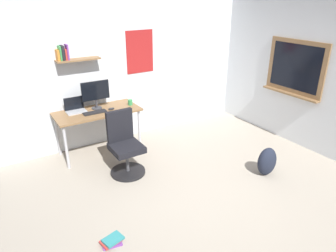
# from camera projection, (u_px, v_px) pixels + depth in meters

# --- Properties ---
(ground_plane) EXTENTS (5.20, 5.20, 0.00)m
(ground_plane) POSITION_uv_depth(u_px,v_px,m) (209.00, 201.00, 4.01)
(ground_plane) COLOR #9E9384
(ground_plane) RESTS_ON ground
(wall_back) EXTENTS (5.00, 0.30, 2.60)m
(wall_back) POSITION_uv_depth(u_px,v_px,m) (124.00, 67.00, 5.39)
(wall_back) COLOR silver
(wall_back) RESTS_ON ground
(wall_right) EXTENTS (0.22, 5.00, 2.60)m
(wall_right) POSITION_uv_depth(u_px,v_px,m) (336.00, 78.00, 4.70)
(wall_right) COLOR silver
(wall_right) RESTS_ON ground
(desk) EXTENTS (1.36, 0.63, 0.75)m
(desk) POSITION_uv_depth(u_px,v_px,m) (98.00, 115.00, 5.00)
(desk) COLOR olive
(desk) RESTS_ON ground
(office_chair) EXTENTS (0.52, 0.52, 0.95)m
(office_chair) POSITION_uv_depth(u_px,v_px,m) (125.00, 147.00, 4.52)
(office_chair) COLOR black
(office_chair) RESTS_ON ground
(laptop) EXTENTS (0.31, 0.21, 0.23)m
(laptop) POSITION_uv_depth(u_px,v_px,m) (75.00, 108.00, 4.91)
(laptop) COLOR #ADAFB5
(laptop) RESTS_ON desk
(monitor_primary) EXTENTS (0.46, 0.17, 0.46)m
(monitor_primary) POSITION_uv_depth(u_px,v_px,m) (96.00, 93.00, 4.95)
(monitor_primary) COLOR #38383D
(monitor_primary) RESTS_ON desk
(keyboard) EXTENTS (0.37, 0.13, 0.02)m
(keyboard) POSITION_uv_depth(u_px,v_px,m) (95.00, 112.00, 4.87)
(keyboard) COLOR black
(keyboard) RESTS_ON desk
(computer_mouse) EXTENTS (0.10, 0.06, 0.03)m
(computer_mouse) POSITION_uv_depth(u_px,v_px,m) (111.00, 109.00, 5.00)
(computer_mouse) COLOR #262628
(computer_mouse) RESTS_ON desk
(coffee_mug) EXTENTS (0.08, 0.08, 0.09)m
(coffee_mug) POSITION_uv_depth(u_px,v_px,m) (130.00, 102.00, 5.21)
(coffee_mug) COLOR #338C4C
(coffee_mug) RESTS_ON desk
(backpack) EXTENTS (0.32, 0.22, 0.44)m
(backpack) POSITION_uv_depth(u_px,v_px,m) (267.00, 161.00, 4.52)
(backpack) COLOR #1E2333
(backpack) RESTS_ON ground
(book_stack_on_floor) EXTENTS (0.26, 0.20, 0.07)m
(book_stack_on_floor) POSITION_uv_depth(u_px,v_px,m) (112.00, 241.00, 3.32)
(book_stack_on_floor) COLOR #7A3D99
(book_stack_on_floor) RESTS_ON ground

